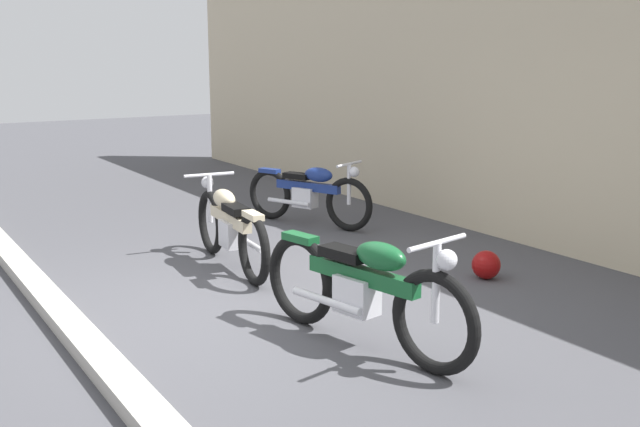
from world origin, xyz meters
name	(u,v)px	position (x,y,z in m)	size (l,w,h in m)	color
ground_plane	(236,310)	(0.00, 0.00, 0.00)	(40.00, 40.00, 0.00)	#47474C
building_wall	(560,101)	(0.00, 3.99, 1.66)	(18.00, 0.30, 3.32)	beige
curb_strip	(77,334)	(0.00, -1.35, 0.06)	(18.00, 0.24, 0.12)	#B7B2A8
helmet	(486,265)	(0.48, 2.50, 0.14)	(0.28, 0.28, 0.28)	maroon
motorcycle_cream	(230,227)	(-1.22, 0.55, 0.43)	(2.01, 0.56, 0.90)	black
motorcycle_blue	(309,193)	(-2.49, 2.27, 0.42)	(1.80, 0.92, 0.86)	black
motorcycle_green	(363,288)	(1.27, 0.45, 0.46)	(2.11, 0.69, 0.96)	black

